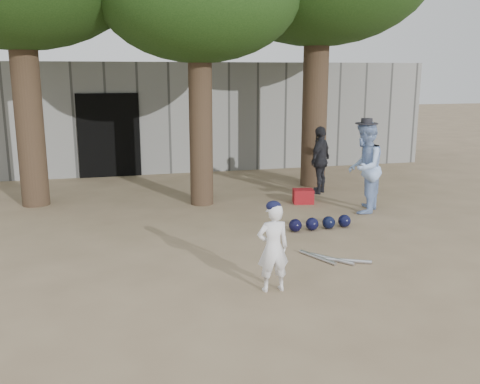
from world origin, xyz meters
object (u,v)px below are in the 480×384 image
object	(u,v)px
spectator_blue	(364,168)
spectator_dark	(320,160)
red_bag	(303,196)
boy_player	(273,248)

from	to	relation	value
spectator_blue	spectator_dark	distance (m)	1.84
spectator_blue	spectator_dark	size ratio (longest dim) A/B	1.17
spectator_blue	red_bag	xyz separation A→B (m)	(-0.88, 0.99, -0.75)
boy_player	spectator_blue	bearing A→B (deg)	-132.47
spectator_dark	boy_player	bearing A→B (deg)	16.56
spectator_blue	red_bag	distance (m)	1.52
spectator_dark	red_bag	distance (m)	1.27
spectator_dark	red_bag	size ratio (longest dim) A/B	3.67
spectator_blue	spectator_dark	world-z (taller)	spectator_blue
boy_player	red_bag	distance (m)	4.78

